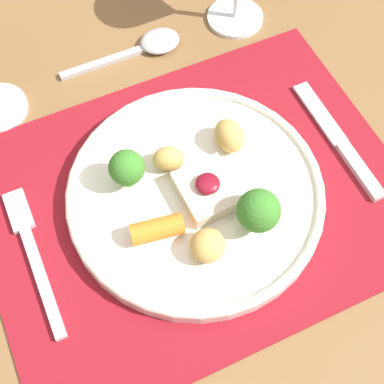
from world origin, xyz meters
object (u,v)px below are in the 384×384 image
Objects in this scene: fork at (32,249)px; knife at (343,146)px; spoon at (150,45)px; dinner_plate at (193,195)px.

fork is 0.38m from knife.
fork is at bearing -135.16° from spoon.
spoon is at bearing 79.28° from dinner_plate.
knife is (0.38, -0.03, 0.00)m from fork.
spoon is (0.23, 0.22, 0.00)m from fork.
dinner_plate reaches higher than fork.
knife is 1.08× the size of spoon.
dinner_plate is 1.73× the size of spoon.
fork is 1.08× the size of spoon.
knife is at bearing -57.96° from spoon.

